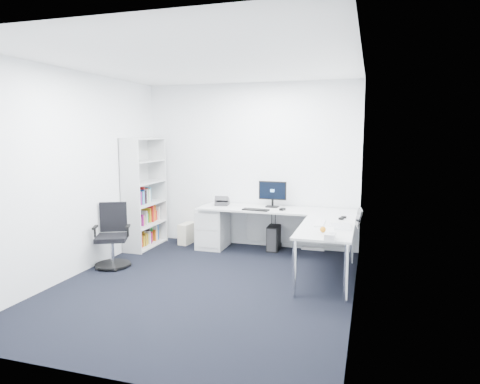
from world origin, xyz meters
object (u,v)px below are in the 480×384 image
(l_desk, at_px, (272,236))
(monitor, at_px, (272,194))
(task_chair, at_px, (112,236))
(laptop, at_px, (341,217))
(bookshelf, at_px, (144,193))

(l_desk, relative_size, monitor, 5.43)
(task_chair, bearing_deg, monitor, 14.01)
(laptop, bearing_deg, monitor, 127.39)
(l_desk, height_order, monitor, monitor)
(bookshelf, bearing_deg, l_desk, -1.32)
(l_desk, bearing_deg, task_chair, -152.68)
(task_chair, xyz_separation_m, monitor, (1.96, 1.53, 0.47))
(task_chair, height_order, monitor, monitor)
(task_chair, bearing_deg, bookshelf, 71.34)
(monitor, xyz_separation_m, laptop, (1.15, -1.17, -0.08))
(bookshelf, height_order, task_chair, bookshelf)
(bookshelf, bearing_deg, task_chair, -84.73)
(monitor, bearing_deg, bookshelf, -168.08)
(l_desk, height_order, laptop, laptop)
(monitor, bearing_deg, task_chair, -141.40)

